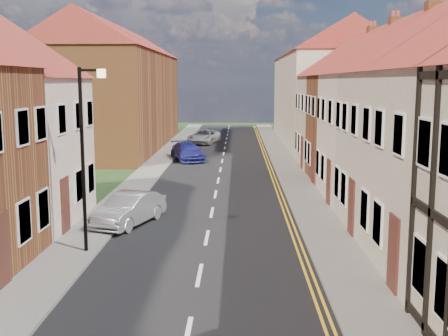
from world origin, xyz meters
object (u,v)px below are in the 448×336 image
object	(u,v)px
car_distant	(204,137)
lamppost	(85,148)
car_far	(187,152)
car_mid	(129,209)

from	to	relation	value
car_distant	lamppost	bearing A→B (deg)	-80.65
lamppost	car_far	world-z (taller)	lamppost
car_mid	car_distant	distance (m)	29.55
lamppost	car_mid	world-z (taller)	lamppost
car_far	car_distant	world-z (taller)	car_distant
lamppost	car_distant	distance (m)	33.53
lamppost	car_distant	xyz separation A→B (m)	(1.83, 33.36, -2.88)
car_mid	car_distant	world-z (taller)	car_distant
car_mid	car_distant	bearing A→B (deg)	107.28
car_mid	car_distant	xyz separation A→B (m)	(1.21, 29.53, 0.02)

